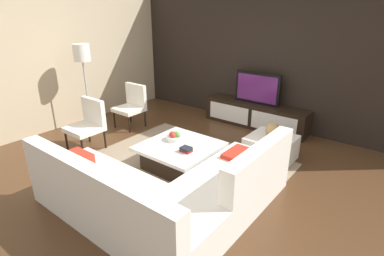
% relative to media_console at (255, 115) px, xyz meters
% --- Properties ---
extents(ground_plane, '(14.00, 14.00, 0.00)m').
position_rel_media_console_xyz_m(ground_plane, '(-0.00, -2.40, -0.25)').
color(ground_plane, '#4C301C').
extents(feature_wall_back, '(6.40, 0.12, 2.80)m').
position_rel_media_console_xyz_m(feature_wall_back, '(-0.00, 0.30, 1.15)').
color(feature_wall_back, black).
rests_on(feature_wall_back, ground).
extents(side_wall_left, '(0.12, 5.20, 2.80)m').
position_rel_media_console_xyz_m(side_wall_left, '(-3.20, -2.20, 1.15)').
color(side_wall_left, '#C6B28E').
rests_on(side_wall_left, ground).
extents(area_rug, '(2.96, 2.71, 0.01)m').
position_rel_media_console_xyz_m(area_rug, '(-0.10, -2.40, -0.24)').
color(area_rug, gray).
rests_on(area_rug, ground).
extents(media_console, '(2.18, 0.47, 0.50)m').
position_rel_media_console_xyz_m(media_console, '(0.00, 0.00, 0.00)').
color(media_console, black).
rests_on(media_console, ground).
extents(television, '(0.95, 0.06, 0.63)m').
position_rel_media_console_xyz_m(television, '(-0.00, 0.00, 0.57)').
color(television, black).
rests_on(television, media_console).
extents(sectional_couch, '(2.43, 2.33, 0.86)m').
position_rel_media_console_xyz_m(sectional_couch, '(0.52, -3.28, 0.05)').
color(sectional_couch, white).
rests_on(sectional_couch, ground).
extents(coffee_table, '(1.08, 1.07, 0.38)m').
position_rel_media_console_xyz_m(coffee_table, '(-0.10, -2.30, -0.05)').
color(coffee_table, black).
rests_on(coffee_table, ground).
extents(accent_chair_near, '(0.56, 0.53, 0.87)m').
position_rel_media_console_xyz_m(accent_chair_near, '(-1.81, -2.71, 0.24)').
color(accent_chair_near, black).
rests_on(accent_chair_near, ground).
extents(floor_lamp, '(0.31, 0.31, 1.69)m').
position_rel_media_console_xyz_m(floor_lamp, '(-2.59, -2.18, 1.17)').
color(floor_lamp, '#A5A5AA').
rests_on(floor_lamp, ground).
extents(ottoman, '(0.70, 0.70, 0.40)m').
position_rel_media_console_xyz_m(ottoman, '(0.90, -1.20, -0.05)').
color(ottoman, white).
rests_on(ottoman, ground).
extents(fruit_bowl, '(0.28, 0.28, 0.14)m').
position_rel_media_console_xyz_m(fruit_bowl, '(-0.28, -2.20, 0.19)').
color(fruit_bowl, silver).
rests_on(fruit_bowl, coffee_table).
extents(accent_chair_far, '(0.54, 0.51, 0.87)m').
position_rel_media_console_xyz_m(accent_chair_far, '(-2.03, -1.52, 0.24)').
color(accent_chair_far, black).
rests_on(accent_chair_far, ground).
extents(decorative_ball, '(0.23, 0.23, 0.23)m').
position_rel_media_console_xyz_m(decorative_ball, '(0.90, -1.20, 0.27)').
color(decorative_ball, '#AD8451').
rests_on(decorative_ball, ottoman).
extents(book_stack, '(0.17, 0.14, 0.07)m').
position_rel_media_console_xyz_m(book_stack, '(0.13, -2.42, 0.17)').
color(book_stack, maroon).
rests_on(book_stack, coffee_table).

